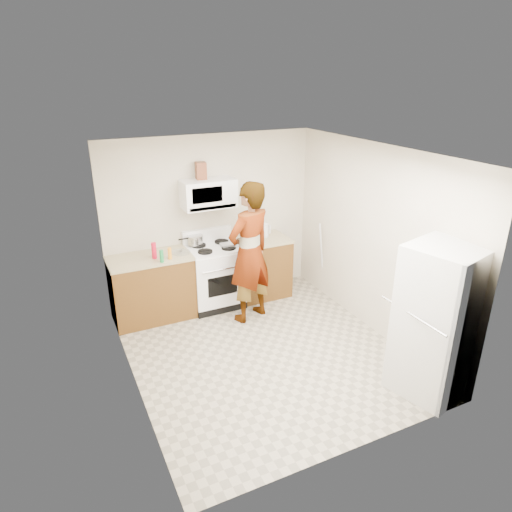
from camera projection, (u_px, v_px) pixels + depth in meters
floor at (265, 352)px, 5.79m from camera, size 3.60×3.60×0.00m
back_wall at (212, 219)px, 6.82m from camera, size 3.20×0.02×2.50m
right_wall at (374, 241)px, 5.95m from camera, size 0.02×3.60×2.50m
cabinet_left at (152, 289)px, 6.45m from camera, size 1.12×0.62×0.90m
counter_left at (149, 258)px, 6.27m from camera, size 1.14×0.64×0.03m
cabinet_right at (261, 268)px, 7.14m from camera, size 0.80×0.62×0.90m
counter_right at (261, 240)px, 6.96m from camera, size 0.82×0.64×0.03m
gas_range at (214, 275)px, 6.81m from camera, size 0.76×0.65×1.13m
microwave at (208, 193)px, 6.46m from camera, size 0.76×0.38×0.40m
person at (249, 253)px, 6.24m from camera, size 0.85×0.70×2.00m
fridge at (437, 322)px, 4.82m from camera, size 0.86×0.86×1.70m
kettle at (263, 230)px, 7.02m from camera, size 0.21×0.21×0.20m
jug at (201, 171)px, 6.36m from camera, size 0.15×0.15×0.24m
saucepan at (195, 240)px, 6.67m from camera, size 0.29×0.29×0.13m
tray at (229, 245)px, 6.65m from camera, size 0.25×0.17×0.05m
bottle_spray at (154, 251)px, 6.19m from camera, size 0.08×0.08×0.23m
bottle_hot_sauce at (170, 253)px, 6.18m from camera, size 0.07×0.07×0.16m
bottle_green_cap at (162, 256)px, 6.07m from camera, size 0.05×0.05×0.17m
pot_lid at (181, 252)px, 6.41m from camera, size 0.33×0.33×0.01m
broom at (322, 257)px, 7.15m from camera, size 0.24×0.14×1.18m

